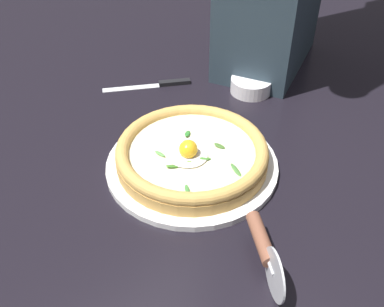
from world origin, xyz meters
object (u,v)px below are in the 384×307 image
Objects in this scene: pizza at (192,153)px; pizza_cutter at (265,249)px; side_bowl at (251,85)px; table_knife at (160,84)px.

pizza is 0.24m from pizza_cutter.
pizza_cutter is at bearing 158.63° from pizza.
pizza_cutter is (-0.23, 0.09, 0.00)m from pizza.
side_bowl is at bearing -50.46° from pizza_cutter.
pizza is 2.23× the size of pizza_cutter.
pizza is at bearing -21.37° from pizza_cutter.
pizza_cutter is at bearing 152.63° from table_knife.
table_knife is at bearing -27.37° from pizza_cutter.
pizza is 1.55× the size of table_knife.
pizza reaches higher than table_knife.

